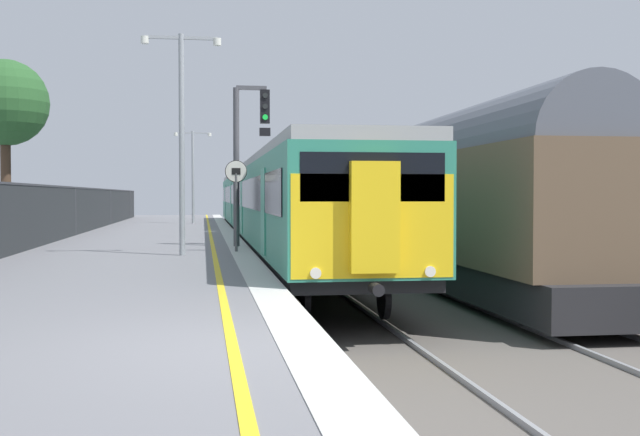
# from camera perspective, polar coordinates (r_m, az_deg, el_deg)

# --- Properties ---
(ground) EXTENTS (17.40, 110.00, 1.21)m
(ground) POSITION_cam_1_polar(r_m,az_deg,el_deg) (8.91, 13.81, -12.24)
(ground) COLOR slate
(commuter_train_at_platform) EXTENTS (2.83, 41.10, 3.81)m
(commuter_train_at_platform) POSITION_cam_1_polar(r_m,az_deg,el_deg) (33.06, -3.63, 1.18)
(commuter_train_at_platform) COLOR #2D846B
(commuter_train_at_platform) RESTS_ON ground
(freight_train_adjacent_track) EXTENTS (2.60, 60.18, 4.63)m
(freight_train_adjacent_track) POSITION_cam_1_polar(r_m,az_deg,el_deg) (42.81, 0.68, 1.64)
(freight_train_adjacent_track) COLOR #232326
(freight_train_adjacent_track) RESTS_ON ground
(signal_gantry) EXTENTS (1.10, 0.24, 4.77)m
(signal_gantry) POSITION_cam_1_polar(r_m,az_deg,el_deg) (23.84, -5.33, 5.15)
(signal_gantry) COLOR #47474C
(signal_gantry) RESTS_ON ground
(speed_limit_sign) EXTENTS (0.59, 0.08, 2.46)m
(speed_limit_sign) POSITION_cam_1_polar(r_m,az_deg,el_deg) (21.57, -6.01, 1.77)
(speed_limit_sign) COLOR #59595B
(speed_limit_sign) RESTS_ON ground
(platform_lamp_mid) EXTENTS (2.00, 0.20, 5.59)m
(platform_lamp_mid) POSITION_cam_1_polar(r_m,az_deg,el_deg) (20.55, -9.86, 6.57)
(platform_lamp_mid) COLOR #93999E
(platform_lamp_mid) RESTS_ON ground
(platform_lamp_far) EXTENTS (2.00, 0.20, 5.00)m
(platform_lamp_far) POSITION_cam_1_polar(r_m,az_deg,el_deg) (43.70, -9.07, 3.53)
(platform_lamp_far) COLOR #93999E
(platform_lamp_far) RESTS_ON ground
(background_tree_left) EXTENTS (3.53, 3.53, 7.08)m
(background_tree_left) POSITION_cam_1_polar(r_m,az_deg,el_deg) (35.22, -21.64, 7.46)
(background_tree_left) COLOR #473323
(background_tree_left) RESTS_ON ground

